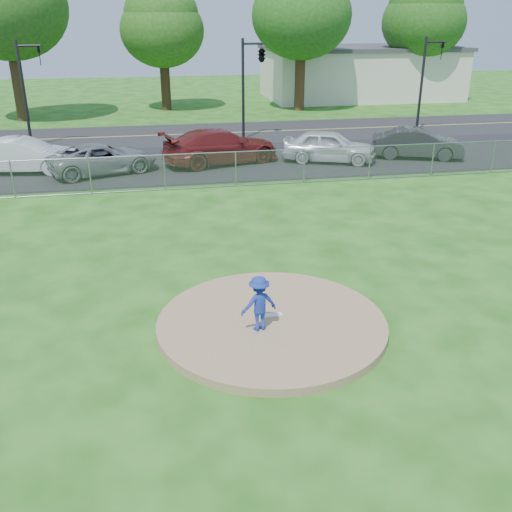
{
  "coord_description": "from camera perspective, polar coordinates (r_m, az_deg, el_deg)",
  "views": [
    {
      "loc": [
        -2.53,
        -11.47,
        6.83
      ],
      "look_at": [
        0.0,
        2.0,
        1.0
      ],
      "focal_mm": 40.0,
      "sensor_mm": 36.0,
      "label": 1
    }
  ],
  "objects": [
    {
      "name": "ground",
      "position": [
        22.67,
        -3.75,
        5.46
      ],
      "size": [
        120.0,
        120.0,
        0.0
      ],
      "primitive_type": "plane",
      "color": "#1D5713",
      "rests_on": "ground"
    },
    {
      "name": "pitchers_mound",
      "position": [
        13.54,
        1.57,
        -6.78
      ],
      "size": [
        5.4,
        5.4,
        0.2
      ],
      "primitive_type": "cylinder",
      "color": "#977753",
      "rests_on": "ground"
    },
    {
      "name": "pitching_rubber",
      "position": [
        13.65,
        1.4,
        -5.93
      ],
      "size": [
        0.6,
        0.15,
        0.04
      ],
      "primitive_type": "cube",
      "color": "white",
      "rests_on": "pitchers_mound"
    },
    {
      "name": "chain_link_fence",
      "position": [
        24.38,
        -4.39,
        8.53
      ],
      "size": [
        40.0,
        0.06,
        1.5
      ],
      "primitive_type": "cube",
      "color": "gray",
      "rests_on": "ground"
    },
    {
      "name": "parking_lot",
      "position": [
        28.9,
        -5.38,
        9.28
      ],
      "size": [
        50.0,
        8.0,
        0.01
      ],
      "primitive_type": "cube",
      "color": "black",
      "rests_on": "ground"
    },
    {
      "name": "street",
      "position": [
        36.21,
        -6.58,
        12.03
      ],
      "size": [
        60.0,
        7.0,
        0.01
      ],
      "primitive_type": "cube",
      "color": "black",
      "rests_on": "ground"
    },
    {
      "name": "commercial_building",
      "position": [
        53.03,
        10.35,
        17.64
      ],
      "size": [
        16.4,
        9.4,
        4.3
      ],
      "color": "beige",
      "rests_on": "ground"
    },
    {
      "name": "tree_center",
      "position": [
        45.5,
        -9.42,
        22.31
      ],
      "size": [
        6.16,
        6.16,
        9.84
      ],
      "color": "#331E12",
      "rests_on": "ground"
    },
    {
      "name": "tree_right",
      "position": [
        44.98,
        4.62,
        24.02
      ],
      "size": [
        7.28,
        7.28,
        11.63
      ],
      "color": "#3B2415",
      "rests_on": "ground"
    },
    {
      "name": "tree_far_right",
      "position": [
        51.64,
        16.51,
        22.44
      ],
      "size": [
        6.72,
        6.72,
        10.74
      ],
      "color": "#3C2915",
      "rests_on": "ground"
    },
    {
      "name": "traffic_signal_left",
      "position": [
        34.22,
        -21.92,
        15.66
      ],
      "size": [
        1.28,
        0.2,
        5.6
      ],
      "color": "black",
      "rests_on": "ground"
    },
    {
      "name": "traffic_signal_center",
      "position": [
        34.17,
        0.37,
        19.32
      ],
      "size": [
        1.42,
        2.48,
        5.6
      ],
      "color": "black",
      "rests_on": "ground"
    },
    {
      "name": "traffic_signal_right",
      "position": [
        37.59,
        16.64,
        16.85
      ],
      "size": [
        1.28,
        0.2,
        5.6
      ],
      "color": "black",
      "rests_on": "ground"
    },
    {
      "name": "pitcher",
      "position": [
        12.81,
        0.3,
        -4.77
      ],
      "size": [
        0.93,
        0.67,
        1.31
      ],
      "primitive_type": "imported",
      "rotation": [
        0.0,
        0.0,
        3.37
      ],
      "color": "#1C329C",
      "rests_on": "pitchers_mound"
    },
    {
      "name": "traffic_cone",
      "position": [
        28.3,
        -19.01,
        8.52
      ],
      "size": [
        0.33,
        0.33,
        0.64
      ],
      "primitive_type": "cone",
      "color": "#DA650B",
      "rests_on": "parking_lot"
    },
    {
      "name": "parked_car_white",
      "position": [
        28.85,
        -22.22,
        9.29
      ],
      "size": [
        4.97,
        2.3,
        1.58
      ],
      "primitive_type": "imported",
      "rotation": [
        0.0,
        0.0,
        1.44
      ],
      "color": "white",
      "rests_on": "parking_lot"
    },
    {
      "name": "parked_car_gray",
      "position": [
        27.59,
        -15.1,
        9.4
      ],
      "size": [
        5.38,
        3.83,
        1.36
      ],
      "primitive_type": "imported",
      "rotation": [
        0.0,
        0.0,
        1.93
      ],
      "color": "gray",
      "rests_on": "parking_lot"
    },
    {
      "name": "parked_car_darkred",
      "position": [
        28.56,
        -3.54,
        10.91
      ],
      "size": [
        6.21,
        3.91,
        1.68
      ],
      "primitive_type": "imported",
      "rotation": [
        0.0,
        0.0,
        1.86
      ],
      "color": "maroon",
      "rests_on": "parking_lot"
    },
    {
      "name": "parked_car_pearl",
      "position": [
        29.03,
        7.32,
        10.85
      ],
      "size": [
        4.94,
        3.35,
        1.56
      ],
      "primitive_type": "imported",
      "rotation": [
        0.0,
        0.0,
        1.21
      ],
      "color": "silver",
      "rests_on": "parking_lot"
    },
    {
      "name": "parked_car_charcoal",
      "position": [
        30.73,
        15.82,
        10.79
      ],
      "size": [
        4.8,
        2.97,
        1.49
      ],
      "primitive_type": "imported",
      "rotation": [
        0.0,
        0.0,
        1.24
      ],
      "color": "#29292B",
      "rests_on": "parking_lot"
    }
  ]
}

